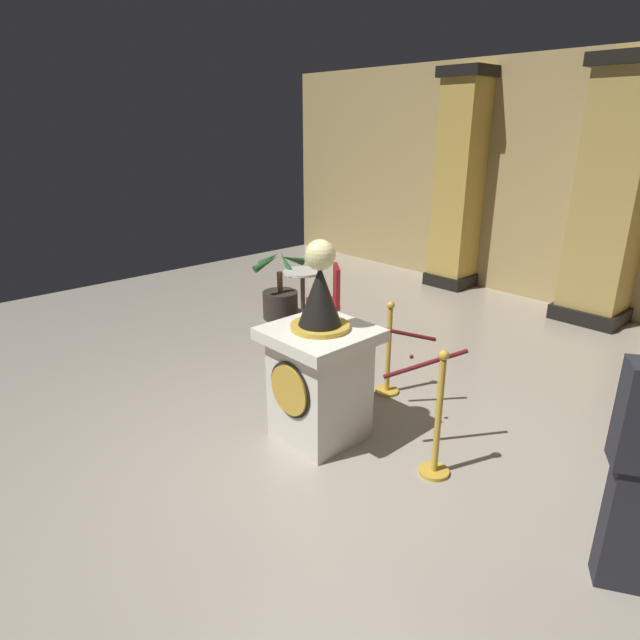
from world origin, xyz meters
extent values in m
plane|color=#9E9384|center=(0.00, 0.00, 0.00)|extent=(12.88, 12.88, 0.00)
cube|color=tan|center=(0.00, 5.47, 1.77)|extent=(12.88, 0.16, 3.54)
cube|color=silver|center=(-0.39, 0.28, 0.45)|extent=(0.65, 0.65, 0.91)
cube|color=silver|center=(-0.39, 0.28, 0.96)|extent=(0.82, 0.82, 0.10)
cylinder|color=gold|center=(-0.39, -0.06, 0.56)|extent=(0.43, 0.03, 0.43)
cylinder|color=black|center=(-0.39, -0.05, 0.56)|extent=(0.48, 0.01, 0.48)
cylinder|color=gold|center=(-0.39, 0.28, 1.03)|extent=(0.49, 0.49, 0.04)
cone|color=black|center=(-0.39, 0.28, 1.30)|extent=(0.36, 0.36, 0.49)
cylinder|color=gold|center=(-0.39, 0.28, 1.53)|extent=(0.03, 0.03, 0.06)
sphere|color=beige|center=(-0.39, 0.28, 1.63)|extent=(0.25, 0.25, 0.25)
cylinder|color=gold|center=(0.62, 0.56, 0.01)|extent=(0.24, 0.24, 0.03)
cylinder|color=gold|center=(0.62, 0.56, 0.49)|extent=(0.05, 0.05, 0.98)
sphere|color=gold|center=(0.62, 0.56, 1.02)|extent=(0.08, 0.08, 0.08)
cylinder|color=gold|center=(-0.51, 1.32, 0.01)|extent=(0.24, 0.24, 0.03)
cylinder|color=gold|center=(-0.51, 1.32, 0.45)|extent=(0.05, 0.05, 0.90)
sphere|color=gold|center=(-0.51, 1.32, 0.94)|extent=(0.08, 0.08, 0.08)
cylinder|color=#591419|center=(0.34, 0.75, 0.79)|extent=(0.42, 0.60, 0.21)
cylinder|color=#591419|center=(-0.23, 1.13, 0.79)|extent=(0.42, 0.60, 0.21)
sphere|color=#591419|center=(0.06, 0.94, 0.70)|extent=(0.04, 0.04, 0.04)
cube|color=black|center=(-2.33, 5.13, 0.10)|extent=(0.70, 0.70, 0.20)
cube|color=gold|center=(-2.33, 5.13, 1.70)|extent=(0.61, 0.61, 3.40)
cube|color=black|center=(-2.33, 5.13, 3.32)|extent=(0.73, 0.73, 0.16)
cube|color=black|center=(0.00, 5.13, 0.10)|extent=(0.88, 0.88, 0.20)
cube|color=tan|center=(0.00, 5.13, 1.70)|extent=(0.77, 0.77, 3.40)
cube|color=black|center=(0.00, 5.13, 3.32)|extent=(0.92, 0.92, 0.16)
cylinder|color=#2D2823|center=(-3.00, 1.94, 0.19)|extent=(0.49, 0.49, 0.38)
cylinder|color=brown|center=(-3.00, 1.94, 0.53)|extent=(0.08, 0.08, 0.29)
cone|color=#265928|center=(-2.81, 1.91, 0.82)|extent=(0.38, 0.16, 0.33)
cone|color=#265928|center=(-2.97, 2.13, 0.82)|extent=(0.15, 0.40, 0.24)
cone|color=#265928|center=(-3.20, 1.92, 0.82)|extent=(0.40, 0.15, 0.29)
cone|color=#265928|center=(-3.04, 1.75, 0.82)|extent=(0.15, 0.40, 0.24)
cube|color=#26262D|center=(2.00, 0.49, 0.41)|extent=(0.33, 0.30, 0.82)
cylinder|color=#332D28|center=(-2.55, 1.97, 0.01)|extent=(0.36, 0.36, 0.03)
cylinder|color=#332D28|center=(-2.55, 1.97, 0.38)|extent=(0.06, 0.06, 0.76)
cylinder|color=silver|center=(-2.55, 1.97, 0.76)|extent=(0.52, 0.52, 0.03)
cylinder|color=black|center=(-2.23, 1.79, 0.23)|extent=(0.03, 0.03, 0.45)
cylinder|color=black|center=(-1.98, 1.59, 0.23)|extent=(0.03, 0.03, 0.45)
cylinder|color=black|center=(-2.03, 2.04, 0.23)|extent=(0.03, 0.03, 0.45)
cylinder|color=black|center=(-1.78, 1.84, 0.23)|extent=(0.03, 0.03, 0.45)
cube|color=maroon|center=(-2.00, 1.82, 0.48)|extent=(0.56, 0.56, 0.06)
cube|color=maroon|center=(-1.89, 1.95, 0.73)|extent=(0.34, 0.29, 0.45)
camera|label=1|loc=(2.62, -2.51, 2.59)|focal=30.12mm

